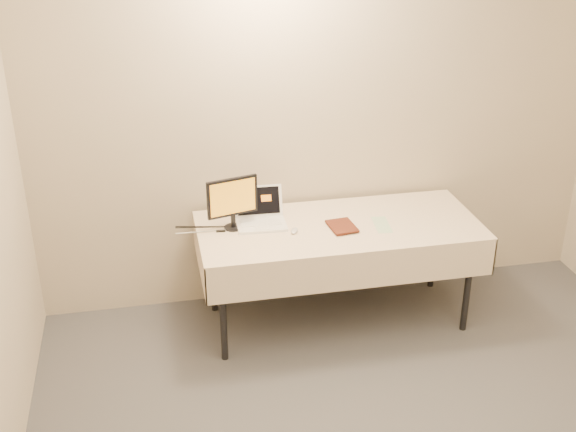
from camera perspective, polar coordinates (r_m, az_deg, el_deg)
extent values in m
cube|color=beige|center=(4.94, 2.87, 8.00)|extent=(4.00, 0.10, 2.70)
cylinder|color=black|center=(4.56, -5.15, -7.64)|extent=(0.04, 0.04, 0.69)
cylinder|color=black|center=(4.97, 14.02, -5.36)|extent=(0.04, 0.04, 0.69)
cylinder|color=black|center=(5.07, -5.97, -4.07)|extent=(0.04, 0.04, 0.69)
cylinder|color=black|center=(5.44, 11.46, -2.28)|extent=(0.04, 0.04, 0.69)
cube|color=gray|center=(4.77, 4.05, -0.98)|extent=(1.80, 0.75, 0.04)
cube|color=beige|center=(4.76, 4.06, -0.72)|extent=(1.86, 0.81, 0.01)
cube|color=beige|center=(4.48, 5.37, -4.42)|extent=(1.86, 0.01, 0.25)
cube|color=beige|center=(5.16, 2.84, -0.09)|extent=(1.86, 0.01, 0.25)
cube|color=beige|center=(4.68, -7.01, -3.15)|extent=(0.01, 0.81, 0.25)
cube|color=beige|center=(5.13, 14.04, -1.08)|extent=(0.01, 0.81, 0.25)
cube|color=white|center=(4.73, -2.11, -0.70)|extent=(0.33, 0.24, 0.02)
cube|color=white|center=(4.82, -2.37, 1.21)|extent=(0.32, 0.10, 0.20)
cube|color=black|center=(4.82, -2.37, 1.21)|extent=(0.28, 0.08, 0.17)
cylinder|color=black|center=(4.71, -4.34, -0.90)|extent=(0.14, 0.14, 0.01)
cube|color=black|center=(4.69, -4.36, -0.38)|extent=(0.03, 0.02, 0.09)
cube|color=black|center=(4.62, -4.43, 1.52)|extent=(0.33, 0.11, 0.26)
cube|color=orange|center=(4.62, -4.43, 1.52)|extent=(0.30, 0.08, 0.22)
imported|color=maroon|center=(4.64, 3.40, 0.11)|extent=(0.16, 0.04, 0.22)
cube|color=black|center=(4.92, -2.07, 0.60)|extent=(0.12, 0.07, 0.05)
cube|color=#FF2A0C|center=(4.90, -2.07, 0.47)|extent=(0.08, 0.02, 0.02)
ellipsoid|color=silver|center=(4.64, 0.51, -1.17)|extent=(0.08, 0.10, 0.02)
cube|color=#B5D7AB|center=(4.78, 7.42, -0.68)|extent=(0.12, 0.26, 0.00)
cube|color=black|center=(4.67, -5.33, -1.19)|extent=(0.06, 0.02, 0.01)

